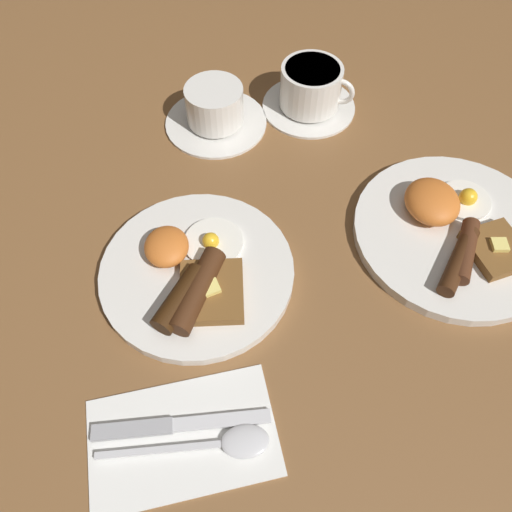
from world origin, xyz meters
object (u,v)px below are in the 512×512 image
Objects in this scene: breakfast_plate_near at (196,273)px; breakfast_plate_far at (454,230)px; spoon at (228,443)px; teacup_near at (215,109)px; knife at (171,426)px; teacup_far at (311,90)px.

breakfast_plate_near is 0.35m from breakfast_plate_far.
breakfast_plate_far reaches higher than spoon.
teacup_near reaches higher than knife.
breakfast_plate_near is 0.21m from spoon.
knife is (0.19, -0.04, -0.01)m from breakfast_plate_near.
breakfast_plate_far is 1.42× the size of knife.
knife is at bearing 158.17° from spoon.
breakfast_plate_near is at bearing -33.61° from teacup_far.
knife is at bearing -11.50° from breakfast_plate_near.
teacup_near is at bearing -83.16° from teacup_far.
knife is (0.49, -0.24, -0.03)m from teacup_far.
breakfast_plate_far is at bearing 37.54° from spoon.
breakfast_plate_near is 0.37m from teacup_far.
breakfast_plate_near reaches higher than spoon.
knife is (0.48, -0.09, -0.02)m from teacup_near.
breakfast_plate_far reaches higher than knife.
teacup_near is 0.50m from spoon.
teacup_far is at bearing 72.37° from spoon.
teacup_near is 0.16m from teacup_far.
breakfast_plate_near is at bearing -9.58° from teacup_near.
teacup_far is 0.79× the size of knife.
breakfast_plate_far is (-0.02, 0.35, -0.00)m from breakfast_plate_near.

